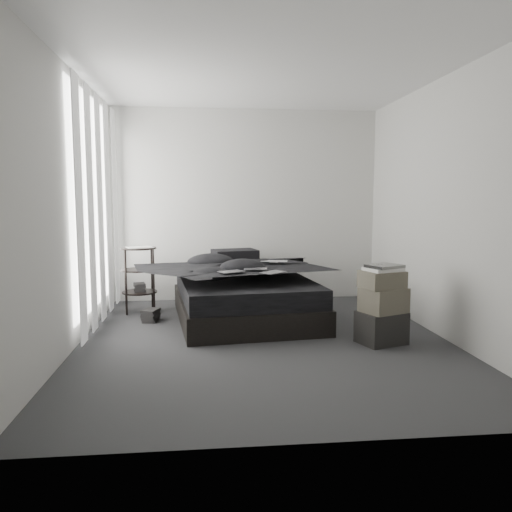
{
  "coord_description": "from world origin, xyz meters",
  "views": [
    {
      "loc": [
        -0.58,
        -4.76,
        1.39
      ],
      "look_at": [
        0.0,
        0.8,
        0.75
      ],
      "focal_mm": 35.0,
      "sensor_mm": 36.0,
      "label": 1
    }
  ],
  "objects": [
    {
      "name": "art_book_white",
      "position": [
        1.12,
        -0.2,
        0.72
      ],
      "size": [
        0.38,
        0.34,
        0.03
      ],
      "primitive_type": "cube",
      "rotation": [
        0.0,
        0.0,
        0.33
      ],
      "color": "silver",
      "rests_on": "box_upper"
    },
    {
      "name": "comic_a",
      "position": [
        -0.3,
        0.36,
        0.71
      ],
      "size": [
        0.3,
        0.26,
        0.01
      ],
      "primitive_type": "cube",
      "rotation": [
        0.0,
        0.0,
        0.5
      ],
      "color": "black",
      "rests_on": "duvet"
    },
    {
      "name": "pillow_lower",
      "position": [
        -0.26,
        1.67,
        0.55
      ],
      "size": [
        0.63,
        0.47,
        0.13
      ],
      "primitive_type": "cube",
      "rotation": [
        0.0,
        0.0,
        0.11
      ],
      "color": "black",
      "rests_on": "mattress"
    },
    {
      "name": "ceiling",
      "position": [
        0.0,
        0.0,
        2.6
      ],
      "size": [
        3.6,
        4.2,
        0.01
      ],
      "primitive_type": "cube",
      "color": "white",
      "rests_on": "ground"
    },
    {
      "name": "window_left",
      "position": [
        -1.78,
        0.9,
        1.35
      ],
      "size": [
        0.02,
        2.0,
        2.3
      ],
      "primitive_type": "cube",
      "color": "white",
      "rests_on": "wall_left"
    },
    {
      "name": "wall_back",
      "position": [
        0.0,
        2.1,
        1.3
      ],
      "size": [
        3.6,
        0.01,
        2.6
      ],
      "primitive_type": "cube",
      "color": "silver",
      "rests_on": "ground"
    },
    {
      "name": "mattress",
      "position": [
        -0.12,
        0.91,
        0.37
      ],
      "size": [
        1.64,
        2.06,
        0.21
      ],
      "primitive_type": "cube",
      "rotation": [
        0.0,
        0.0,
        0.11
      ],
      "color": "black",
      "rests_on": "bed"
    },
    {
      "name": "side_stand",
      "position": [
        -1.38,
        1.44,
        0.4
      ],
      "size": [
        0.49,
        0.49,
        0.79
      ],
      "primitive_type": "cylinder",
      "rotation": [
        0.0,
        0.0,
        0.17
      ],
      "color": "black",
      "rests_on": "floor"
    },
    {
      "name": "pillow_upper",
      "position": [
        -0.19,
        1.66,
        0.67
      ],
      "size": [
        0.62,
        0.49,
        0.12
      ],
      "primitive_type": "cube",
      "rotation": [
        0.0,
        0.0,
        0.22
      ],
      "color": "black",
      "rests_on": "pillow_lower"
    },
    {
      "name": "curtain_left",
      "position": [
        -1.73,
        0.9,
        1.28
      ],
      "size": [
        0.06,
        2.12,
        2.48
      ],
      "primitive_type": "cube",
      "color": "white",
      "rests_on": "wall_left"
    },
    {
      "name": "wall_left",
      "position": [
        -1.8,
        0.0,
        1.3
      ],
      "size": [
        0.01,
        4.2,
        2.6
      ],
      "primitive_type": "cube",
      "color": "silver",
      "rests_on": "ground"
    },
    {
      "name": "box_upper",
      "position": [
        1.11,
        -0.21,
        0.63
      ],
      "size": [
        0.44,
        0.39,
        0.16
      ],
      "primitive_type": "cube",
      "rotation": [
        0.0,
        0.0,
        0.28
      ],
      "color": "#544F42",
      "rests_on": "box_mid"
    },
    {
      "name": "art_book_snake",
      "position": [
        1.13,
        -0.21,
        0.75
      ],
      "size": [
        0.38,
        0.35,
        0.03
      ],
      "primitive_type": "cube",
      "rotation": [
        0.0,
        0.0,
        0.44
      ],
      "color": "silver",
      "rests_on": "art_book_white"
    },
    {
      "name": "papers",
      "position": [
        -1.37,
        1.43,
        0.8
      ],
      "size": [
        0.36,
        0.31,
        0.02
      ],
      "primitive_type": "cube",
      "rotation": [
        0.0,
        0.0,
        0.34
      ],
      "color": "white",
      "rests_on": "side_stand"
    },
    {
      "name": "floor",
      "position": [
        0.0,
        0.0,
        0.0
      ],
      "size": [
        3.6,
        4.2,
        0.01
      ],
      "primitive_type": "cube",
      "color": "#323235",
      "rests_on": "ground"
    },
    {
      "name": "laptop",
      "position": [
        0.23,
        1.0,
        0.72
      ],
      "size": [
        0.35,
        0.26,
        0.02
      ],
      "primitive_type": "imported",
      "rotation": [
        0.0,
        0.0,
        -0.2
      ],
      "color": "silver",
      "rests_on": "duvet"
    },
    {
      "name": "comic_b",
      "position": [
        -0.03,
        0.54,
        0.72
      ],
      "size": [
        0.26,
        0.19,
        0.01
      ],
      "primitive_type": "cube",
      "rotation": [
        0.0,
        0.0,
        -0.1
      ],
      "color": "black",
      "rests_on": "duvet"
    },
    {
      "name": "wall_right",
      "position": [
        1.8,
        0.0,
        1.3
      ],
      "size": [
        0.01,
        4.2,
        2.6
      ],
      "primitive_type": "cube",
      "color": "silver",
      "rests_on": "ground"
    },
    {
      "name": "bed",
      "position": [
        -0.12,
        0.91,
        0.13
      ],
      "size": [
        1.7,
        2.13,
        0.27
      ],
      "primitive_type": "cube",
      "rotation": [
        0.0,
        0.0,
        0.11
      ],
      "color": "black",
      "rests_on": "floor"
    },
    {
      "name": "wall_front",
      "position": [
        0.0,
        -2.1,
        1.3
      ],
      "size": [
        3.6,
        0.01,
        2.6
      ],
      "primitive_type": "cube",
      "color": "silver",
      "rests_on": "ground"
    },
    {
      "name": "floor_books",
      "position": [
        -1.2,
        0.91,
        0.08
      ],
      "size": [
        0.21,
        0.25,
        0.15
      ],
      "primitive_type": "cube",
      "rotation": [
        0.0,
        0.0,
        -0.28
      ],
      "color": "black",
      "rests_on": "floor"
    },
    {
      "name": "box_lower",
      "position": [
        1.12,
        -0.2,
        0.15
      ],
      "size": [
        0.5,
        0.45,
        0.31
      ],
      "primitive_type": "cube",
      "rotation": [
        0.0,
        0.0,
        0.33
      ],
      "color": "black",
      "rests_on": "floor"
    },
    {
      "name": "box_mid",
      "position": [
        1.13,
        -0.21,
        0.43
      ],
      "size": [
        0.48,
        0.44,
        0.24
      ],
      "primitive_type": "cube",
      "rotation": [
        0.0,
        0.0,
        0.4
      ],
      "color": "#544F42",
      "rests_on": "box_lower"
    },
    {
      "name": "comic_c",
      "position": [
        0.12,
        0.27,
        0.72
      ],
      "size": [
        0.29,
        0.29,
        0.01
      ],
      "primitive_type": "cube",
      "rotation": [
        0.0,
        0.0,
        0.72
      ],
      "color": "black",
      "rests_on": "duvet"
    },
    {
      "name": "duvet",
      "position": [
        -0.12,
        0.87,
        0.59
      ],
      "size": [
        1.63,
        1.84,
        0.23
      ],
      "primitive_type": "imported",
      "rotation": [
        0.0,
        0.0,
        0.11
      ],
      "color": "black",
      "rests_on": "mattress"
    }
  ]
}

